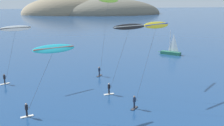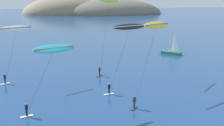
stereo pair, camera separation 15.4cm
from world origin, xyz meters
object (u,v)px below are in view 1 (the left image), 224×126
Objects in this scene: kitesurfer_yellow at (155,32)px; kitesurfer_white at (15,33)px; kitesurfer_cyan at (52,53)px; sailboat_near at (170,52)px; kitesurfer_lime at (108,5)px; kitesurfer_black at (128,32)px.

kitesurfer_yellow is 1.15× the size of kitesurfer_white.
kitesurfer_yellow is 22.91m from kitesurfer_white.
kitesurfer_cyan is at bearing -176.48° from kitesurfer_yellow.
kitesurfer_white is at bearing 114.45° from kitesurfer_cyan.
kitesurfer_cyan is at bearing -132.46° from sailboat_near.
kitesurfer_white is 0.67× the size of kitesurfer_lime.
kitesurfer_cyan is (6.09, -13.39, -0.80)m from kitesurfer_white.
kitesurfer_yellow is 1.07× the size of kitesurfer_black.
kitesurfer_yellow is 0.78× the size of kitesurfer_lime.
kitesurfer_black reaches higher than kitesurfer_cyan.
kitesurfer_cyan is at bearing -65.55° from kitesurfer_white.
sailboat_near is 0.53× the size of kitesurfer_yellow.
kitesurfer_white is 18.45m from kitesurfer_black.
kitesurfer_lime reaches higher than kitesurfer_yellow.
sailboat_near is 0.61× the size of kitesurfer_white.
kitesurfer_white is 16.36m from kitesurfer_lime.
kitesurfer_lime reaches higher than kitesurfer_cyan.
sailboat_near is 0.57× the size of kitesurfer_black.
kitesurfer_cyan is (-27.08, -29.59, 6.68)m from sailboat_near.
kitesurfer_lime is (-17.57, -13.73, 11.75)m from sailboat_near.
kitesurfer_white is at bearing -153.97° from sailboat_near.
kitesurfer_white is 0.93× the size of kitesurfer_black.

